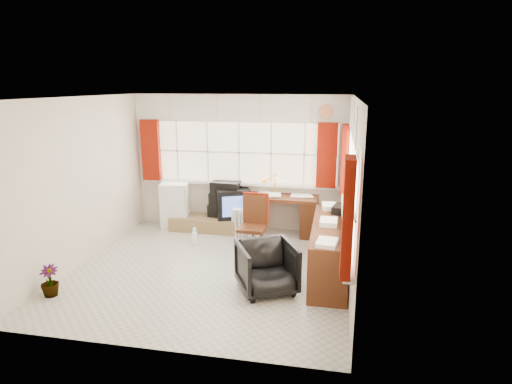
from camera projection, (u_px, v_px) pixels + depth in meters
ground at (210, 270)px, 6.34m from camera, size 4.00×4.00×0.00m
room_walls at (207, 171)px, 5.97m from camera, size 4.00×4.00×4.00m
window_back at (239, 180)px, 7.96m from camera, size 3.70×0.12×3.60m
window_right at (347, 216)px, 5.75m from camera, size 0.12×3.70×3.60m
curtains at (281, 164)px, 6.69m from camera, size 3.83×3.83×1.15m
overhead_cabinets at (286, 113)px, 6.54m from camera, size 3.98×3.98×0.48m
desk at (283, 213)px, 7.78m from camera, size 1.25×0.62×0.75m
desk_lamp at (275, 180)px, 7.76m from camera, size 0.15×0.13×0.38m
task_chair at (254, 223)px, 6.75m from camera, size 0.45×0.48×1.01m
office_chair at (267, 267)px, 5.62m from camera, size 0.96×0.97×0.66m
radiator at (247, 232)px, 7.17m from camera, size 0.46×0.29×0.63m
credenza at (329, 248)px, 6.12m from camera, size 0.50×2.00×0.85m
file_tray at (343, 209)px, 6.56m from camera, size 0.34×0.40×0.12m
tv_bench at (208, 223)px, 8.05m from camera, size 1.40×0.50×0.25m
crt_tv at (232, 202)px, 8.00m from camera, size 0.77×0.74×0.55m
hifi_stack at (227, 200)px, 8.03m from camera, size 0.67×0.46×0.67m
mini_fridge at (176, 205)px, 8.17m from camera, size 0.60×0.60×0.87m
spray_bottle_a at (194, 236)px, 7.30m from camera, size 0.14×0.14×0.30m
spray_bottle_b at (195, 229)px, 7.86m from camera, size 0.11×0.11×0.17m
flower_vase at (50, 281)px, 5.52m from camera, size 0.29×0.29×0.41m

